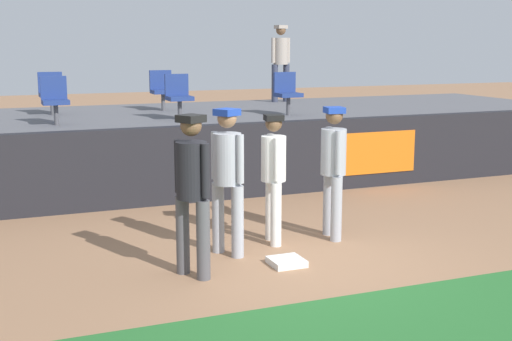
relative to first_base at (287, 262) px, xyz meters
name	(u,v)px	position (x,y,z in m)	size (l,w,h in m)	color
ground_plane	(302,266)	(0.15, -0.11, -0.04)	(60.00, 60.00, 0.00)	#936B4C
first_base	(287,262)	(0.00, 0.00, 0.00)	(0.40, 0.40, 0.08)	white
player_fielder_home	(274,170)	(0.23, 0.95, 0.97)	(0.40, 0.53, 1.74)	white
player_runner_visitor	(227,171)	(-0.52, 0.67, 1.04)	(0.48, 0.48, 1.87)	#9EA3AD
player_coach_visitor	(333,163)	(1.08, 0.85, 1.01)	(0.39, 0.51, 1.82)	#9EA3AD
player_umpire	(192,184)	(-1.17, 0.03, 1.05)	(0.48, 0.48, 1.88)	#4C4C51
field_wall	(206,163)	(0.17, 3.69, 0.61)	(18.00, 0.26, 1.30)	black
bleacher_platform	(167,144)	(0.15, 6.27, 0.59)	(18.00, 4.80, 1.25)	#59595E
seat_front_right	(287,91)	(2.33, 5.14, 1.68)	(0.46, 0.44, 0.84)	#4C4C51
seat_back_center	(162,88)	(0.25, 6.94, 1.68)	(0.47, 0.44, 0.84)	#4C4C51
seat_front_center	(178,94)	(0.11, 5.14, 1.68)	(0.45, 0.44, 0.84)	#4C4C51
seat_back_left	(51,91)	(-2.01, 6.94, 1.68)	(0.47, 0.44, 0.84)	#4C4C51
seat_front_left	(55,98)	(-2.12, 5.14, 1.68)	(0.45, 0.44, 0.84)	#4C4C51
spectator_hooded	(281,58)	(3.45, 7.98, 2.27)	(0.51, 0.39, 1.82)	#33384C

